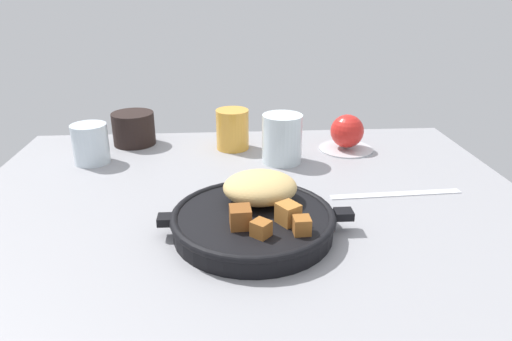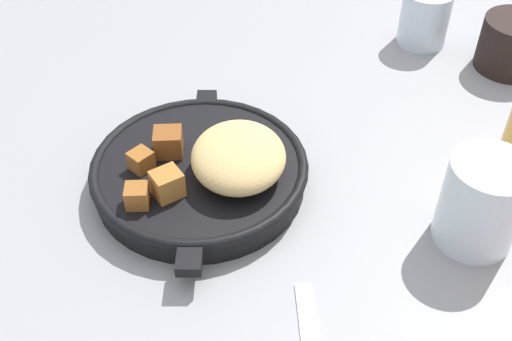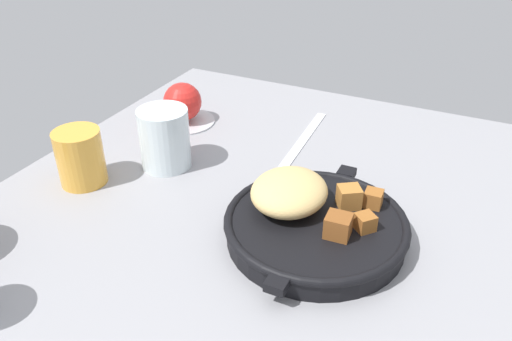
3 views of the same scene
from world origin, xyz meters
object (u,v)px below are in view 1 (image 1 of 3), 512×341
(coffee_mug_dark, at_px, (134,129))
(juice_glass_amber, at_px, (232,129))
(cast_iron_skillet, at_px, (257,215))
(water_glass_tall, at_px, (282,139))
(butter_knife, at_px, (396,194))
(red_apple, at_px, (347,131))
(water_glass_short, at_px, (91,144))

(coffee_mug_dark, relative_size, juice_glass_amber, 1.07)
(cast_iron_skillet, relative_size, water_glass_tall, 2.90)
(cast_iron_skillet, height_order, butter_knife, cast_iron_skillet)
(butter_knife, xyz_separation_m, coffee_mug_dark, (-0.49, 0.30, 0.03))
(butter_knife, distance_m, water_glass_tall, 0.25)
(cast_iron_skillet, xyz_separation_m, red_apple, (0.21, 0.33, 0.02))
(red_apple, xyz_separation_m, butter_knife, (0.03, -0.23, -0.04))
(coffee_mug_dark, bearing_deg, water_glass_short, -120.85)
(red_apple, height_order, water_glass_tall, water_glass_tall)
(water_glass_tall, bearing_deg, coffee_mug_dark, 157.70)
(red_apple, xyz_separation_m, water_glass_short, (-0.52, -0.04, -0.00))
(cast_iron_skillet, relative_size, water_glass_short, 3.56)
(cast_iron_skillet, distance_m, water_glass_tall, 0.28)
(butter_knife, bearing_deg, juice_glass_amber, 134.25)
(cast_iron_skillet, relative_size, butter_knife, 1.23)
(cast_iron_skillet, bearing_deg, water_glass_short, 136.54)
(cast_iron_skillet, xyz_separation_m, water_glass_short, (-0.31, 0.29, 0.01))
(water_glass_short, bearing_deg, red_apple, 4.47)
(water_glass_tall, distance_m, coffee_mug_dark, 0.34)
(cast_iron_skillet, xyz_separation_m, water_glass_tall, (0.07, 0.27, 0.02))
(cast_iron_skillet, xyz_separation_m, butter_knife, (0.24, 0.11, -0.02))
(butter_knife, bearing_deg, red_apple, 94.60)
(red_apple, height_order, coffee_mug_dark, red_apple)
(cast_iron_skillet, height_order, water_glass_tall, water_glass_tall)
(juice_glass_amber, bearing_deg, butter_knife, -42.79)
(water_glass_tall, bearing_deg, red_apple, 22.67)
(water_glass_tall, bearing_deg, cast_iron_skillet, -103.96)
(coffee_mug_dark, bearing_deg, juice_glass_amber, -11.30)
(water_glass_tall, relative_size, juice_glass_amber, 1.13)
(water_glass_tall, xyz_separation_m, coffee_mug_dark, (-0.31, 0.13, -0.01))
(butter_knife, distance_m, coffee_mug_dark, 0.57)
(coffee_mug_dark, distance_m, juice_glass_amber, 0.22)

